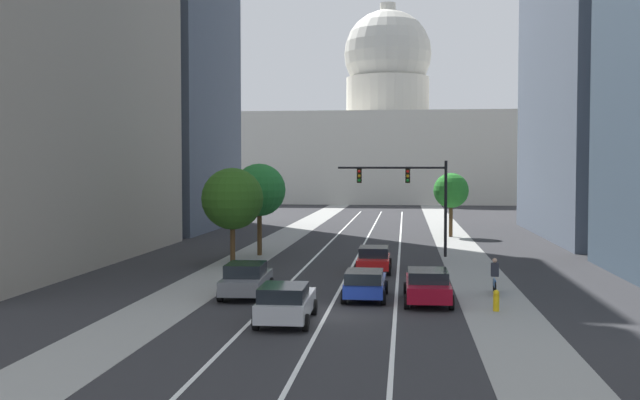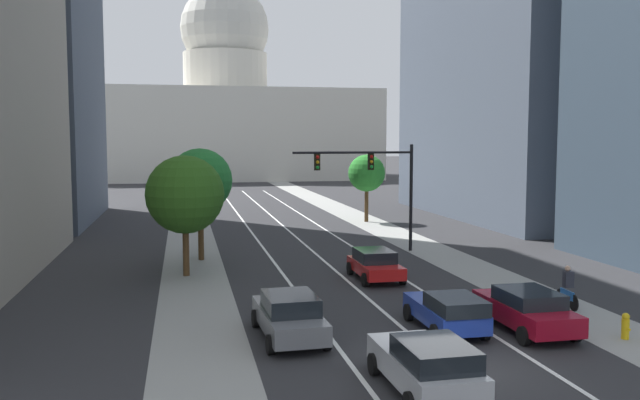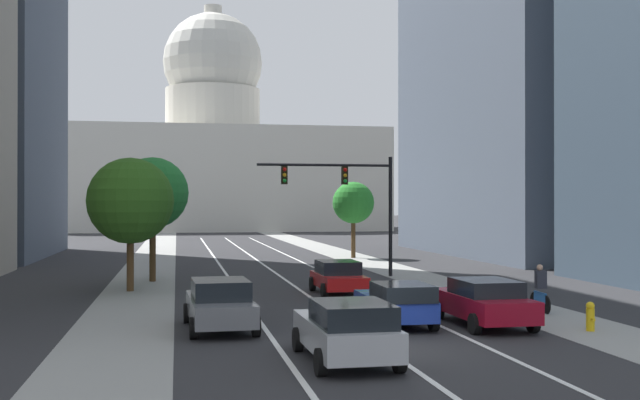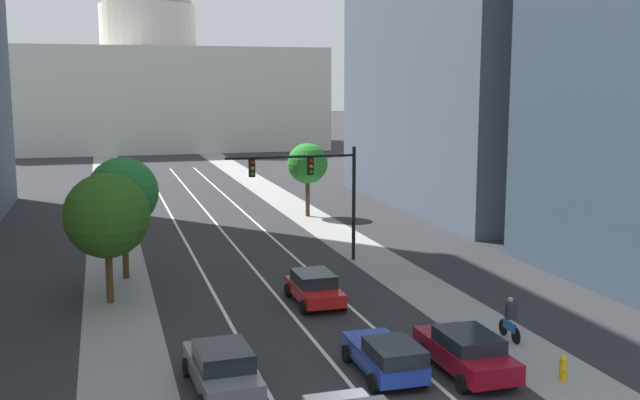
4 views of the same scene
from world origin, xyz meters
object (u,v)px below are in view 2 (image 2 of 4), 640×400
object	(u,v)px
car_gray	(289,315)
fire_hydrant	(625,326)
traffic_signal_mast	(374,175)
capitol_building	(226,117)
car_silver	(427,364)
street_tree_near_left	(200,181)
street_tree_near_right	(367,173)
car_crimson	(526,309)
car_blue	(448,311)
cyclist	(568,287)
street_tree_mid_left	(185,195)
car_red	(375,264)

from	to	relation	value
car_gray	fire_hydrant	bearing A→B (deg)	-104.40
traffic_signal_mast	fire_hydrant	distance (m)	19.45
capitol_building	car_silver	distance (m)	103.19
capitol_building	car_silver	size ratio (longest dim) A/B	11.32
fire_hydrant	street_tree_near_left	xyz separation A→B (m)	(-13.66, 18.09, 3.99)
street_tree_near_right	car_crimson	bearing A→B (deg)	-95.31
traffic_signal_mast	car_blue	bearing A→B (deg)	-97.43
car_gray	car_crimson	size ratio (longest dim) A/B	1.01
capitol_building	cyclist	distance (m)	96.01
car_silver	cyclist	xyz separation A→B (m)	(8.79, 7.49, 0.04)
car_crimson	traffic_signal_mast	distance (m)	17.50
street_tree_near_right	street_tree_near_left	xyz separation A→B (m)	(-13.79, -14.96, 0.47)
car_gray	car_blue	world-z (taller)	car_gray
car_blue	cyclist	bearing A→B (deg)	-69.61
car_crimson	street_tree_near_right	xyz separation A→B (m)	(2.92, 31.42, 3.20)
car_blue	fire_hydrant	size ratio (longest dim) A/B	4.60
car_gray	street_tree_near_left	distance (m)	16.34
car_silver	car_crimson	world-z (taller)	car_silver
fire_hydrant	cyclist	distance (m)	4.23
capitol_building	fire_hydrant	xyz separation A→B (m)	(6.97, -99.40, -10.26)
car_blue	car_silver	xyz separation A→B (m)	(-2.78, -5.31, 0.05)
capitol_building	car_blue	bearing A→B (deg)	-89.18
car_blue	car_crimson	bearing A→B (deg)	-97.55
car_silver	street_tree_near_right	distance (m)	37.45
traffic_signal_mast	street_tree_mid_left	bearing A→B (deg)	-156.21
car_silver	street_tree_near_left	xyz separation A→B (m)	(-5.30, 21.39, 3.64)
car_silver	car_red	distance (m)	14.62
cyclist	street_tree_mid_left	bearing A→B (deg)	60.00
street_tree_near_right	street_tree_near_left	bearing A→B (deg)	-132.67
car_gray	fire_hydrant	world-z (taller)	car_gray
street_tree_mid_left	car_gray	bearing A→B (deg)	-73.60
car_crimson	street_tree_mid_left	size ratio (longest dim) A/B	0.79
street_tree_near_left	traffic_signal_mast	bearing A→B (deg)	3.31
car_red	street_tree_near_right	xyz separation A→B (m)	(5.71, 21.99, 3.23)
car_red	street_tree_mid_left	world-z (taller)	street_tree_mid_left
car_silver	fire_hydrant	xyz separation A→B (m)	(8.36, 3.30, -0.35)
car_crimson	street_tree_mid_left	distance (m)	17.20
street_tree_near_right	street_tree_mid_left	world-z (taller)	street_tree_mid_left
car_blue	street_tree_mid_left	world-z (taller)	street_tree_mid_left
car_gray	street_tree_near_left	size ratio (longest dim) A/B	0.76
capitol_building	car_crimson	world-z (taller)	capitol_building
car_gray	car_blue	xyz separation A→B (m)	(5.57, -0.35, -0.05)
street_tree_near_left	car_crimson	bearing A→B (deg)	-56.58
car_blue	traffic_signal_mast	bearing A→B (deg)	-6.94
street_tree_mid_left	car_crimson	bearing A→B (deg)	-46.08
car_silver	fire_hydrant	distance (m)	8.99
traffic_signal_mast	fire_hydrant	size ratio (longest dim) A/B	8.07
capitol_building	car_crimson	distance (m)	98.37
street_tree_near_right	street_tree_mid_left	size ratio (longest dim) A/B	0.92
car_blue	car_crimson	xyz separation A→B (m)	(2.79, -0.39, 0.02)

